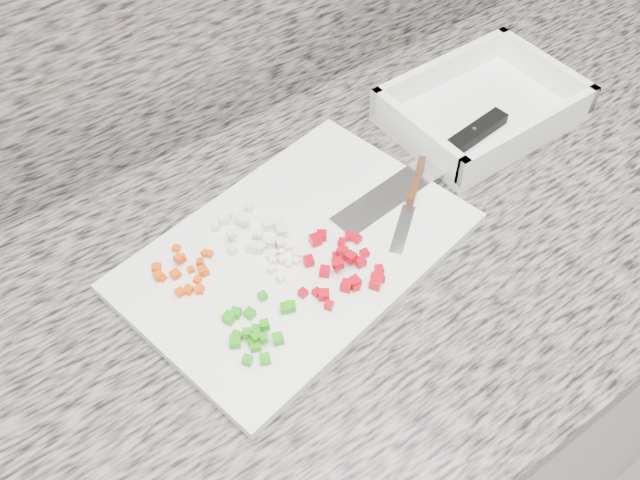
# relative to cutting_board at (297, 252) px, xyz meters

# --- Properties ---
(cabinet) EXTENTS (3.92, 0.62, 0.86)m
(cabinet) POSITION_rel_cutting_board_xyz_m (-0.01, -0.04, -0.48)
(cabinet) COLOR silver
(cabinet) RESTS_ON ground
(countertop) EXTENTS (3.96, 0.64, 0.04)m
(countertop) POSITION_rel_cutting_board_xyz_m (-0.01, -0.04, -0.03)
(countertop) COLOR slate
(countertop) RESTS_ON cabinet
(cutting_board) EXTENTS (0.45, 0.34, 0.01)m
(cutting_board) POSITION_rel_cutting_board_xyz_m (0.00, 0.00, 0.00)
(cutting_board) COLOR white
(cutting_board) RESTS_ON countertop
(carrot_pile) EXTENTS (0.08, 0.08, 0.02)m
(carrot_pile) POSITION_rel_cutting_board_xyz_m (-0.13, 0.05, 0.01)
(carrot_pile) COLOR #DD4404
(carrot_pile) RESTS_ON cutting_board
(onion_pile) EXTENTS (0.08, 0.09, 0.02)m
(onion_pile) POSITION_rel_cutting_board_xyz_m (-0.03, 0.05, 0.01)
(onion_pile) COLOR silver
(onion_pile) RESTS_ON cutting_board
(green_pepper_pile) EXTENTS (0.09, 0.08, 0.02)m
(green_pepper_pile) POSITION_rel_cutting_board_xyz_m (-0.11, -0.07, 0.01)
(green_pepper_pile) COLOR #20950D
(green_pepper_pile) RESTS_ON cutting_board
(red_pepper_pile) EXTENTS (0.11, 0.11, 0.02)m
(red_pepper_pile) POSITION_rel_cutting_board_xyz_m (0.02, -0.06, 0.01)
(red_pepper_pile) COLOR #B40211
(red_pepper_pile) RESTS_ON cutting_board
(garlic_pile) EXTENTS (0.05, 0.05, 0.01)m
(garlic_pile) POSITION_rel_cutting_board_xyz_m (-0.03, -0.00, 0.01)
(garlic_pile) COLOR #F6E8BE
(garlic_pile) RESTS_ON cutting_board
(chef_knife) EXTENTS (0.32, 0.07, 0.02)m
(chef_knife) POSITION_rel_cutting_board_xyz_m (0.26, 0.01, 0.01)
(chef_knife) COLOR silver
(chef_knife) RESTS_ON cutting_board
(paring_knife) EXTENTS (0.14, 0.11, 0.02)m
(paring_knife) POSITION_rel_cutting_board_xyz_m (0.17, -0.02, 0.01)
(paring_knife) COLOR silver
(paring_knife) RESTS_ON cutting_board
(tray) EXTENTS (0.26, 0.19, 0.05)m
(tray) POSITION_rel_cutting_board_xyz_m (0.36, 0.05, 0.01)
(tray) COLOR white
(tray) RESTS_ON countertop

